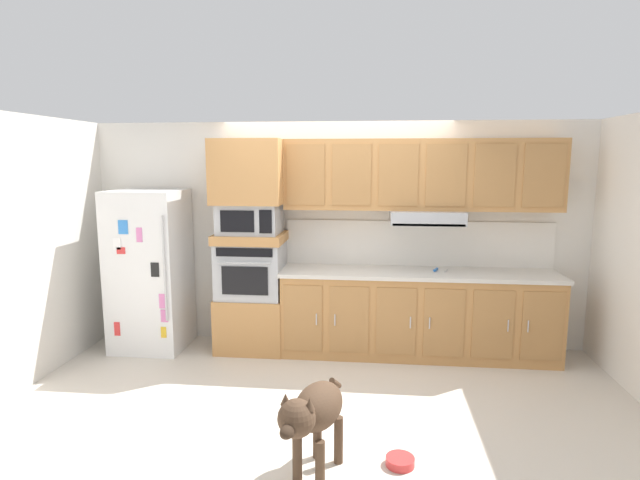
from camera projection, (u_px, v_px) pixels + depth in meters
ground_plane at (327, 380)px, 4.87m from camera, size 9.60×9.60×0.00m
back_kitchen_wall at (337, 234)px, 5.77m from camera, size 6.20×0.12×2.50m
side_panel_left at (43, 246)px, 4.97m from camera, size 0.12×7.10×2.50m
refrigerator at (150, 270)px, 5.62m from camera, size 0.76×0.73×1.76m
oven_base_cabinet at (253, 322)px, 5.66m from camera, size 0.74×0.62×0.60m
built_in_oven at (251, 269)px, 5.56m from camera, size 0.70×0.62×0.60m
appliance_mid_shelf at (251, 238)px, 5.51m from camera, size 0.74×0.62×0.10m
microwave at (250, 218)px, 5.48m from camera, size 0.64×0.54×0.32m
appliance_upper_cabinet at (249, 172)px, 5.40m from camera, size 0.74×0.62×0.68m
lower_cabinet_run at (417, 315)px, 5.44m from camera, size 2.88×0.63×0.88m
countertop_slab at (419, 273)px, 5.38m from camera, size 2.92×0.64×0.04m
backsplash_panel at (417, 243)px, 5.62m from camera, size 2.92×0.02×0.50m
upper_cabinet_with_hood at (421, 177)px, 5.34m from camera, size 2.88×0.48×0.88m
screwdriver at (437, 270)px, 5.38m from camera, size 0.16×0.15×0.03m
dog at (314, 413)px, 3.28m from camera, size 0.42×0.89×0.70m
dog_food_bowl at (400, 461)px, 3.50m from camera, size 0.20×0.20×0.06m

